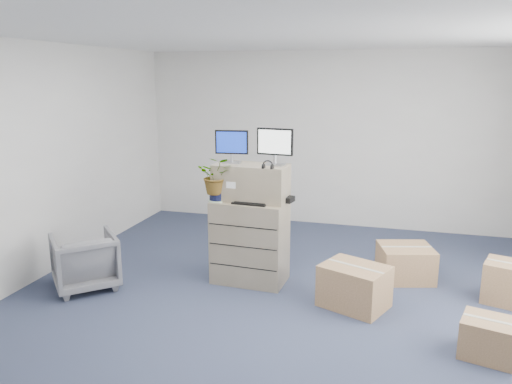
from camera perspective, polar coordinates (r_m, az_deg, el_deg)
ground at (r=5.20m, az=2.19°, el=-14.30°), size 7.00×7.00×0.00m
wall_back at (r=8.14m, az=8.16°, el=5.95°), size 6.00×0.02×2.80m
filing_cabinet_lower at (r=5.91m, az=-0.69°, el=-5.67°), size 0.87×0.56×0.98m
filing_cabinet_upper at (r=5.77m, az=-0.56°, el=1.11°), size 0.86×0.46×0.42m
monitor_left at (r=5.80m, az=-2.79°, el=5.42°), size 0.39×0.17×0.38m
monitor_right at (r=5.65m, az=2.17°, el=5.44°), size 0.43×0.19×0.42m
headphones at (r=5.47m, az=1.35°, el=3.05°), size 0.12×0.02×0.12m
keyboard at (r=5.64m, az=-0.67°, el=-1.28°), size 0.41×0.20×0.02m
mouse at (r=5.57m, az=1.94°, el=-1.38°), size 0.11×0.08×0.03m
water_bottle at (r=5.75m, az=-0.00°, el=0.07°), size 0.06×0.06×0.23m
phone_dock at (r=5.80m, az=-0.68°, el=-0.57°), size 0.05×0.05×0.11m
external_drive at (r=5.75m, az=3.24°, el=-0.79°), size 0.24×0.19×0.06m
tissue_box at (r=5.74m, az=2.38°, el=-0.04°), size 0.25×0.15×0.09m
potted_plant at (r=5.74m, az=-4.54°, el=1.32°), size 0.44×0.48×0.43m
office_chair at (r=6.11m, az=-18.99°, el=-7.18°), size 0.93×0.93×0.70m
cardboard_boxes at (r=5.76m, az=18.82°, el=-9.90°), size 2.42×2.20×0.45m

